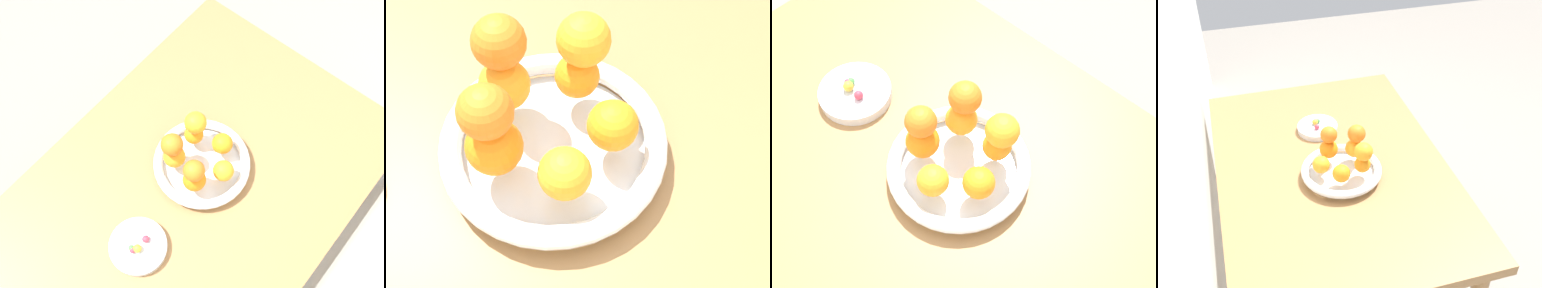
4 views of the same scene
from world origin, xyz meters
TOP-DOWN VIEW (x-y plane):
  - dining_table at (0.00, 0.00)m, footprint 1.10×0.76m
  - fruit_bowl at (-0.06, -0.02)m, footprint 0.26×0.26m
  - orange_0 at (-0.07, 0.05)m, footprint 0.06×0.06m
  - orange_1 at (-0.13, -0.00)m, footprint 0.06×0.06m
  - orange_2 at (-0.10, -0.08)m, footprint 0.05×0.05m
  - orange_3 at (-0.02, -0.07)m, footprint 0.06×0.06m
  - orange_4 at (0.00, 0.01)m, footprint 0.06×0.06m
  - orange_5 at (-0.02, -0.08)m, footprint 0.06×0.06m
  - orange_6 at (-0.00, 0.01)m, footprint 0.06×0.06m
  - orange_7 at (-0.11, -0.08)m, footprint 0.06×0.06m

SIDE VIEW (x-z plane):
  - dining_table at x=0.00m, z-range 0.28..1.02m
  - fruit_bowl at x=-0.06m, z-range 0.74..0.78m
  - orange_2 at x=-0.10m, z-range 0.78..0.83m
  - orange_0 at x=-0.07m, z-range 0.78..0.84m
  - orange_1 at x=-0.13m, z-range 0.78..0.84m
  - orange_3 at x=-0.02m, z-range 0.78..0.84m
  - orange_4 at x=0.00m, z-range 0.78..0.84m
  - orange_7 at x=-0.11m, z-range 0.83..0.89m
  - orange_5 at x=-0.02m, z-range 0.84..0.90m
  - orange_6 at x=0.00m, z-range 0.84..0.90m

